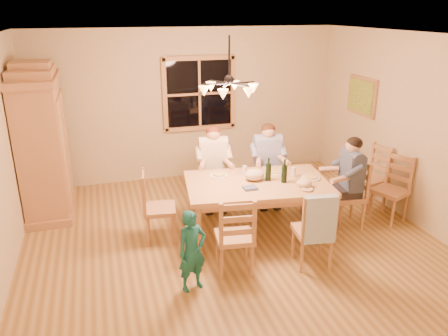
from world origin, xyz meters
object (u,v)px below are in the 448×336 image
object	(u,v)px
armoire	(43,146)
chair_end_left	(160,219)
adult_plaid_man	(268,154)
wine_bottle_b	(284,171)
dining_table	(257,188)
chair_end_right	(347,206)
adult_slate_man	(351,171)
chair_spare_back	(369,188)
wine_bottle_a	(268,169)
chair_near_right	(312,242)
chandelier	(229,87)
chair_spare_front	(389,201)
adult_woman	(213,157)
chair_far_right	(266,186)
chair_far_left	(214,189)
child	(192,251)
chair_near_left	(234,248)

from	to	relation	value
armoire	chair_end_left	world-z (taller)	armoire
adult_plaid_man	wine_bottle_b	bearing A→B (deg)	88.75
dining_table	chair_end_right	size ratio (longest dim) A/B	2.09
adult_slate_man	chair_spare_back	world-z (taller)	adult_slate_man
wine_bottle_a	wine_bottle_b	distance (m)	0.22
chair_near_right	chandelier	bearing A→B (deg)	136.97
armoire	chair_spare_front	distance (m)	5.24
chandelier	adult_slate_man	world-z (taller)	chandelier
adult_woman	chandelier	bearing A→B (deg)	94.12
chair_spare_front	chair_far_right	bearing A→B (deg)	33.54
wine_bottle_b	chair_spare_front	distance (m)	1.80
chandelier	adult_woman	bearing A→B (deg)	86.79
dining_table	adult_woman	xyz separation A→B (m)	(-0.36, 0.97, 0.18)
armoire	wine_bottle_b	xyz separation A→B (m)	(3.18, -1.69, -0.13)
armoire	chair_near_right	bearing A→B (deg)	-38.46
dining_table	chair_far_left	xyz separation A→B (m)	(-0.36, 0.97, -0.36)
chair_near_right	chair_spare_back	xyz separation A→B (m)	(1.67, 1.28, 0.00)
wine_bottle_a	armoire	bearing A→B (deg)	152.45
chair_far_left	chair_spare_front	distance (m)	2.66
armoire	chair_far_left	size ratio (longest dim) A/B	2.32
chair_end_right	adult_slate_man	size ratio (longest dim) A/B	1.13
chair_far_left	chair_spare_back	world-z (taller)	same
dining_table	child	bearing A→B (deg)	-137.65
chair_near_left	chair_spare_front	size ratio (longest dim) A/B	1.00
chair_near_right	wine_bottle_a	size ratio (longest dim) A/B	3.00
chair_end_left	chair_far_right	bearing A→B (deg)	117.98
adult_woman	adult_slate_man	size ratio (longest dim) A/B	1.00
chair_far_left	chair_end_right	distance (m)	2.05
chair_far_right	chair_end_right	world-z (taller)	same
chair_far_right	dining_table	bearing A→B (deg)	67.62
adult_plaid_man	dining_table	bearing A→B (deg)	67.62
chandelier	dining_table	xyz separation A→B (m)	(0.42, 0.02, -1.42)
chair_end_left	adult_plaid_man	bearing A→B (deg)	117.98
chair_near_right	chair_near_left	bearing A→B (deg)	-180.00
chair_far_right	wine_bottle_a	world-z (taller)	wine_bottle_a
adult_slate_man	chair_near_right	bearing A→B (deg)	136.74
chair_far_right	chair_end_right	bearing A→B (deg)	136.64
armoire	adult_slate_man	world-z (taller)	armoire
dining_table	chair_end_right	xyz separation A→B (m)	(1.33, -0.17, -0.36)
chair_far_left	chair_spare_front	bearing A→B (deg)	161.42
child	chair_spare_back	size ratio (longest dim) A/B	0.96
armoire	adult_woman	bearing A→B (deg)	-13.76
wine_bottle_b	adult_woman	bearing A→B (deg)	123.20
chair_far_left	chair_far_right	xyz separation A→B (m)	(0.85, -0.11, 0.00)
chair_near_left	chair_spare_back	size ratio (longest dim) A/B	1.00
chair_end_left	wine_bottle_b	size ratio (longest dim) A/B	3.00
chandelier	wine_bottle_b	xyz separation A→B (m)	(0.76, -0.09, -1.15)
wine_bottle_a	adult_woman	bearing A→B (deg)	118.66
dining_table	chair_near_right	bearing A→B (deg)	-69.43
chair_end_right	adult_slate_man	world-z (taller)	adult_slate_man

